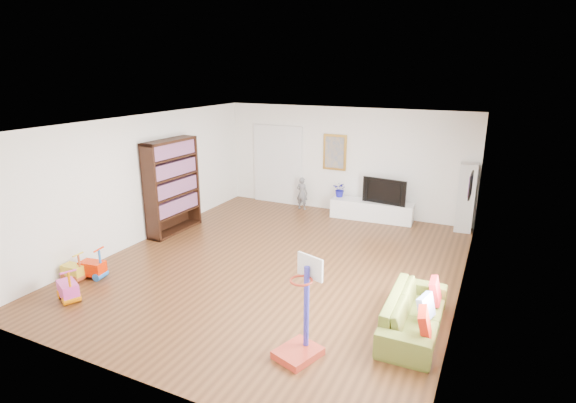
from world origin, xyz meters
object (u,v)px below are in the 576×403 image
at_px(basketball_hoop, 298,310).
at_px(sofa, 414,313).
at_px(media_console, 372,210).
at_px(bookshelf, 172,187).

bearing_deg(basketball_hoop, sofa, 64.68).
xyz_separation_m(media_console, sofa, (1.88, -4.60, 0.03)).
bearing_deg(bookshelf, media_console, 37.07).
distance_m(media_console, sofa, 4.97).
xyz_separation_m(sofa, basketball_hoop, (-1.24, -1.28, 0.42)).
bearing_deg(media_console, sofa, -71.00).
relative_size(media_console, bookshelf, 0.95).
height_order(media_console, bookshelf, bookshelf).
relative_size(bookshelf, sofa, 1.15).
bearing_deg(sofa, basketball_hoop, 134.97).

